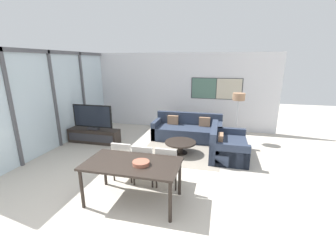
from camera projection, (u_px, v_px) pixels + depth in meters
The scene contains 15 objects.
ground_plane at pixel (107, 224), 3.58m from camera, with size 24.00×24.00×0.00m, color beige.
wall_back at pixel (179, 91), 8.45m from camera, with size 7.20×0.09×2.80m.
window_wall_left at pixel (53, 96), 6.49m from camera, with size 0.07×5.64×2.80m.
area_rug at pixel (180, 153), 6.34m from camera, with size 2.20×1.76×0.01m.
tv_console at pixel (94, 136), 7.13m from camera, with size 1.63×0.45×0.44m.
television at pixel (92, 117), 6.97m from camera, with size 1.30×0.20×0.78m.
sofa_main at pixel (188, 131), 7.49m from camera, with size 2.23×0.96×0.82m.
sofa_side at pixel (225, 147), 6.09m from camera, with size 0.96×1.51×0.82m.
coffee_table at pixel (180, 144), 6.27m from camera, with size 0.87×0.87×0.34m.
dining_table at pixel (132, 166), 3.99m from camera, with size 1.69×0.92×0.77m.
dining_chair_left at pixel (124, 158), 4.82m from camera, with size 0.46×0.46×0.87m.
dining_chair_centre at pixel (145, 161), 4.64m from camera, with size 0.46×0.46×0.87m.
dining_chair_right at pixel (167, 164), 4.54m from camera, with size 0.46×0.46×0.87m.
fruit_bowl at pixel (141, 163), 3.87m from camera, with size 0.30×0.30×0.07m.
floor_lamp at pixel (239, 100), 6.95m from camera, with size 0.38×0.38×1.56m.
Camera 1 is at (1.66, -2.69, 2.50)m, focal length 24.00 mm.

